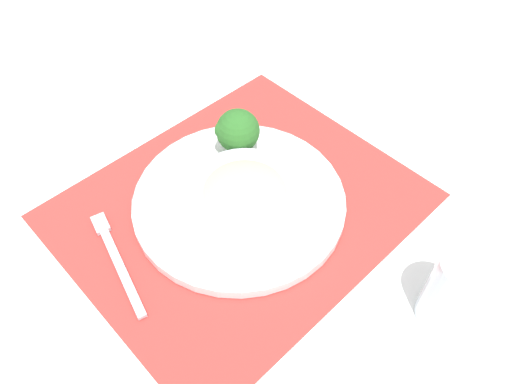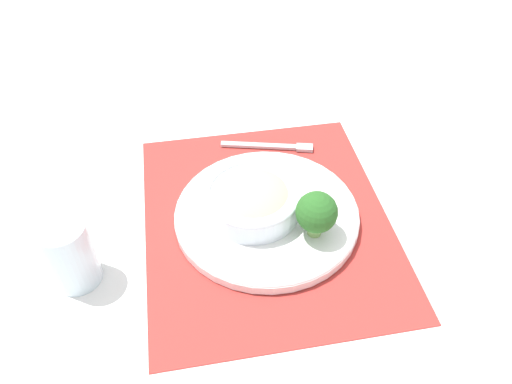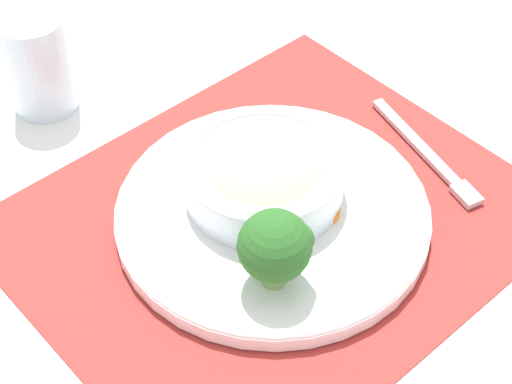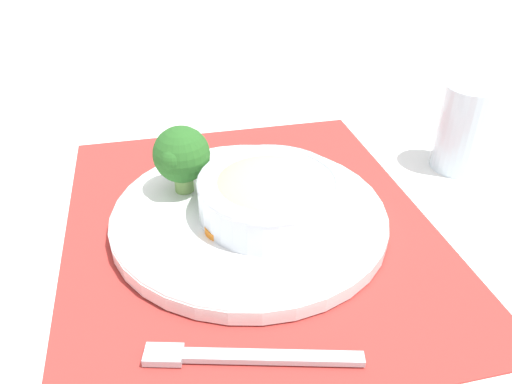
{
  "view_description": "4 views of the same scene",
  "coord_description": "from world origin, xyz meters",
  "px_view_note": "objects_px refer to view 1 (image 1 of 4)",
  "views": [
    {
      "loc": [
        -0.25,
        -0.39,
        0.58
      ],
      "look_at": [
        0.02,
        -0.02,
        0.04
      ],
      "focal_mm": 35.0,
      "sensor_mm": 36.0,
      "label": 1
    },
    {
      "loc": [
        0.58,
        -0.04,
        0.63
      ],
      "look_at": [
        -0.02,
        -0.02,
        0.05
      ],
      "focal_mm": 35.0,
      "sensor_mm": 36.0,
      "label": 2
    },
    {
      "loc": [
        0.34,
        0.47,
        0.64
      ],
      "look_at": [
        0.01,
        -0.02,
        0.03
      ],
      "focal_mm": 60.0,
      "sensor_mm": 36.0,
      "label": 3
    },
    {
      "loc": [
        -0.46,
        0.03,
        0.35
      ],
      "look_at": [
        0.01,
        -0.01,
        0.04
      ],
      "focal_mm": 35.0,
      "sensor_mm": 36.0,
      "label": 4
    }
  ],
  "objects_px": {
    "bowl": "(245,197)",
    "water_glass": "(456,295)",
    "fork": "(114,253)",
    "broccoli_floret": "(237,131)"
  },
  "relations": [
    {
      "from": "broccoli_floret",
      "to": "water_glass",
      "type": "xyz_separation_m",
      "value": [
        0.06,
        -0.37,
        -0.02
      ]
    },
    {
      "from": "bowl",
      "to": "fork",
      "type": "height_order",
      "value": "bowl"
    },
    {
      "from": "fork",
      "to": "bowl",
      "type": "bearing_deg",
      "value": -9.29
    },
    {
      "from": "broccoli_floret",
      "to": "fork",
      "type": "bearing_deg",
      "value": -169.34
    },
    {
      "from": "bowl",
      "to": "fork",
      "type": "relative_size",
      "value": 0.88
    },
    {
      "from": "water_glass",
      "to": "bowl",
      "type": "bearing_deg",
      "value": 112.65
    },
    {
      "from": "water_glass",
      "to": "broccoli_floret",
      "type": "bearing_deg",
      "value": 99.04
    },
    {
      "from": "water_glass",
      "to": "fork",
      "type": "xyz_separation_m",
      "value": [
        -0.3,
        0.33,
        -0.04
      ]
    },
    {
      "from": "bowl",
      "to": "fork",
      "type": "distance_m",
      "value": 0.2
    },
    {
      "from": "bowl",
      "to": "water_glass",
      "type": "xyz_separation_m",
      "value": [
        0.11,
        -0.27,
        0.0
      ]
    }
  ]
}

